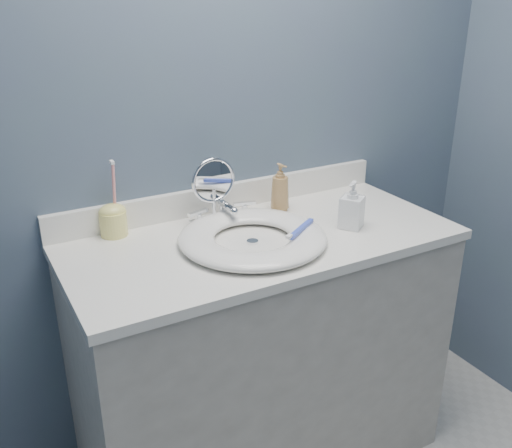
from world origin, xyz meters
TOP-DOWN VIEW (x-y plane):
  - back_wall at (0.00, 1.25)m, footprint 2.20×0.02m
  - vanity_cabinet at (0.00, 0.97)m, footprint 1.20×0.55m
  - countertop at (0.00, 0.97)m, footprint 1.22×0.57m
  - backsplash at (0.00, 1.24)m, footprint 1.22×0.02m
  - basin at (-0.05, 0.94)m, footprint 0.45×0.45m
  - drain at (-0.05, 0.94)m, footprint 0.04×0.04m
  - faucet at (-0.05, 1.14)m, footprint 0.25×0.13m
  - makeup_mirror at (-0.08, 1.14)m, footprint 0.15×0.09m
  - soap_bottle_amber at (0.16, 1.14)m, footprint 0.07×0.07m
  - soap_bottle_clear at (0.29, 0.90)m, footprint 0.10×0.10m
  - toothbrush_holder at (-0.40, 1.21)m, footprint 0.08×0.08m
  - toothbrush_lying at (0.08, 0.88)m, footprint 0.15×0.11m

SIDE VIEW (x-z plane):
  - vanity_cabinet at x=0.00m, z-range 0.00..0.85m
  - countertop at x=0.00m, z-range 0.85..0.88m
  - drain at x=-0.05m, z-range 0.88..0.89m
  - basin at x=-0.05m, z-range 0.88..0.92m
  - faucet at x=-0.05m, z-range 0.87..0.95m
  - toothbrush_lying at x=0.08m, z-range 0.92..0.93m
  - backsplash at x=0.00m, z-range 0.88..0.97m
  - toothbrush_holder at x=-0.40m, z-range 0.81..1.06m
  - soap_bottle_clear at x=0.29m, z-range 0.88..1.03m
  - soap_bottle_amber at x=0.16m, z-range 0.88..1.05m
  - makeup_mirror at x=-0.08m, z-range 0.89..1.11m
  - back_wall at x=0.00m, z-range 0.00..2.40m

